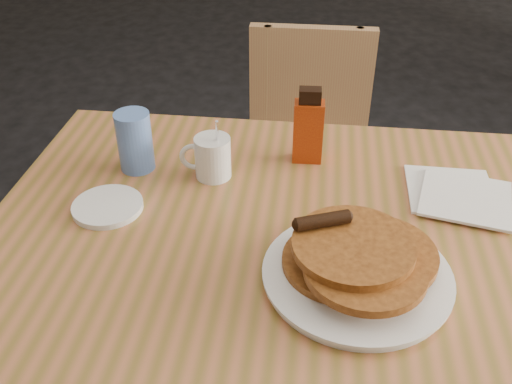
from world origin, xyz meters
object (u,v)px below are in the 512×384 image
Objects in this scene: chair_main_far at (309,143)px; blue_tumbler at (135,141)px; main_table at (311,243)px; coffee_mug at (212,157)px; syrup_bottle at (308,128)px; pancake_plate at (357,266)px.

chair_main_far is 0.75m from blue_tumbler.
main_table is 0.28m from coffee_mug.
coffee_mug is (-0.21, 0.16, 0.09)m from main_table.
blue_tumbler is at bearing -122.03° from chair_main_far.
chair_main_far is 6.00× the size of coffee_mug.
main_table is 7.86× the size of syrup_bottle.
chair_main_far is at bearing 92.86° from pancake_plate.
blue_tumbler is (-0.44, 0.33, 0.03)m from pancake_plate.
pancake_plate is 0.55m from blue_tumbler.
syrup_bottle is at bearing 101.03° from pancake_plate.
chair_main_far is 0.92m from pancake_plate.
coffee_mug is at bearing -108.29° from chair_main_far.
chair_main_far reaches higher than main_table.
main_table is 0.77m from chair_main_far.
blue_tumbler reaches higher than pancake_plate.
chair_main_far is at bearing 89.48° from coffee_mug.
pancake_plate reaches higher than chair_main_far.
pancake_plate is 1.86× the size of syrup_bottle.
coffee_mug is 0.22m from syrup_bottle.
main_table is 10.26× the size of blue_tumbler.
syrup_bottle reaches higher than pancake_plate.
coffee_mug reaches higher than main_table.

